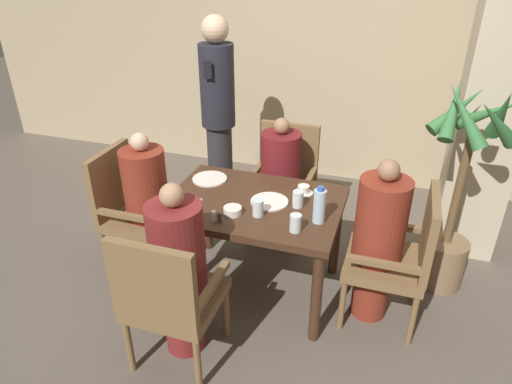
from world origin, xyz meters
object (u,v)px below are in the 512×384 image
at_px(diner_in_far_chair, 280,181).
at_px(bowl_small, 233,211).
at_px(standing_host, 218,112).
at_px(plate_main_left, 269,202).
at_px(chair_right_side, 399,254).
at_px(diner_in_near_chair, 179,270).
at_px(chair_far_side, 285,178).
at_px(plate_main_right, 210,179).
at_px(teacup_with_saucer, 304,190).
at_px(glass_tall_far, 296,223).
at_px(glass_tall_mid, 258,208).
at_px(potted_palm, 454,209).
at_px(diner_in_right_chair, 378,240).
at_px(chair_left_side, 131,206).
at_px(water_bottle, 319,206).
at_px(glass_tall_near, 298,199).
at_px(chair_near_corner, 169,296).
at_px(diner_in_left_chair, 147,202).

distance_m(diner_in_far_chair, bowl_small, 0.89).
distance_m(standing_host, plate_main_left, 1.32).
distance_m(chair_right_side, diner_in_near_chair, 1.39).
distance_m(plate_main_left, bowl_small, 0.28).
distance_m(chair_far_side, plate_main_left, 0.83).
height_order(diner_in_near_chair, standing_host, standing_host).
relative_size(chair_far_side, plate_main_right, 3.75).
relative_size(teacup_with_saucer, glass_tall_far, 1.22).
bearing_deg(diner_in_far_chair, chair_far_side, 90.00).
xyz_separation_m(teacup_with_saucer, glass_tall_mid, (-0.21, -0.38, 0.03)).
relative_size(plate_main_right, glass_tall_mid, 2.28).
bearing_deg(bowl_small, glass_tall_far, -9.16).
bearing_deg(potted_palm, teacup_with_saucer, -164.55).
bearing_deg(chair_far_side, diner_in_right_chair, -44.32).
distance_m(chair_left_side, water_bottle, 1.48).
height_order(plate_main_left, bowl_small, bowl_small).
bearing_deg(glass_tall_near, diner_in_near_chair, -127.24).
bearing_deg(teacup_with_saucer, glass_tall_near, -88.56).
bearing_deg(chair_near_corner, plate_main_left, 68.01).
height_order(diner_in_left_chair, glass_tall_mid, diner_in_left_chair).
distance_m(chair_near_corner, standing_host, 1.98).
height_order(diner_in_right_chair, water_bottle, diner_in_right_chair).
bearing_deg(diner_in_far_chair, diner_in_near_chair, -99.89).
bearing_deg(bowl_small, plate_main_right, 129.72).
distance_m(plate_main_right, glass_tall_near, 0.73).
relative_size(chair_far_side, water_bottle, 3.92).
distance_m(chair_near_corner, glass_tall_mid, 0.77).
distance_m(standing_host, water_bottle, 1.65).
bearing_deg(plate_main_left, plate_main_right, 160.05).
height_order(chair_far_side, chair_near_corner, same).
distance_m(chair_left_side, standing_host, 1.18).
bearing_deg(water_bottle, teacup_with_saucer, 117.39).
distance_m(diner_in_left_chair, teacup_with_saucer, 1.16).
bearing_deg(diner_in_left_chair, plate_main_left, 1.18).
xyz_separation_m(plate_main_left, plate_main_right, (-0.52, 0.19, 0.00)).
relative_size(diner_in_far_chair, diner_in_right_chair, 0.95).
relative_size(water_bottle, glass_tall_mid, 2.18).
height_order(diner_in_right_chair, teacup_with_saucer, diner_in_right_chair).
bearing_deg(plate_main_right, standing_host, 107.84).
height_order(chair_near_corner, standing_host, standing_host).
bearing_deg(plate_main_left, glass_tall_far, -48.83).
bearing_deg(chair_right_side, plate_main_left, 178.74).
height_order(chair_far_side, water_bottle, water_bottle).
relative_size(chair_right_side, plate_main_right, 3.75).
xyz_separation_m(standing_host, glass_tall_near, (0.98, -1.03, -0.16)).
distance_m(chair_right_side, plate_main_right, 1.42).
xyz_separation_m(chair_right_side, plate_main_left, (-0.88, 0.02, 0.22)).
height_order(diner_in_left_chair, chair_far_side, diner_in_left_chair).
bearing_deg(water_bottle, chair_near_corner, -134.85).
xyz_separation_m(diner_in_left_chair, chair_near_corner, (0.60, -0.82, -0.06)).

